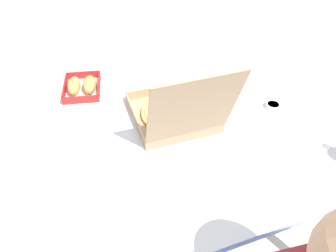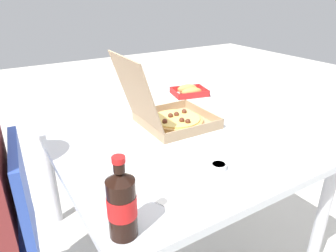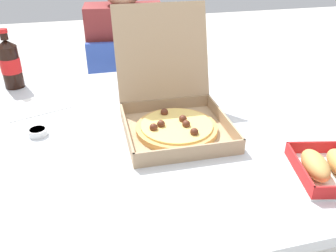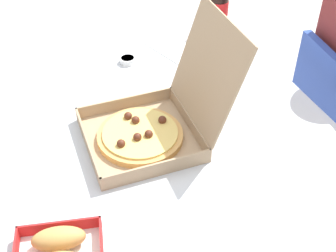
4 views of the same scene
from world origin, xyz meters
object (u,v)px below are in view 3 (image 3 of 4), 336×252
bread_side_box (328,167)px  paper_menu (36,106)px  pizza_box_open (174,113)px  cola_bottle (10,64)px  chair (129,101)px  diner_person (126,60)px  dipping_sauce_cup (38,132)px

bread_side_box → paper_menu: size_ratio=1.04×
pizza_box_open → cola_bottle: 0.69m
cola_bottle → bread_side_box: bearing=-43.7°
pizza_box_open → chair: bearing=92.9°
cola_bottle → paper_menu: 0.24m
chair → diner_person: 0.21m
chair → pizza_box_open: bearing=-87.1°
diner_person → dipping_sauce_cup: diner_person is taller
pizza_box_open → dipping_sauce_cup: bearing=172.8°
pizza_box_open → paper_menu: bearing=149.1°
chair → cola_bottle: bearing=-147.3°
chair → cola_bottle: cola_bottle is taller
cola_bottle → paper_menu: size_ratio=1.07×
bread_side_box → cola_bottle: size_ratio=0.97×
diner_person → paper_menu: bearing=-124.8°
chair → diner_person: size_ratio=0.72×
chair → paper_menu: chair is taller
bread_side_box → dipping_sauce_cup: size_ratio=3.90×
chair → diner_person: bearing=83.8°
bread_side_box → pizza_box_open: bearing=133.0°
bread_side_box → chair: bearing=107.5°
diner_person → cola_bottle: diner_person is taller
chair → diner_person: (0.01, 0.06, 0.21)m
dipping_sauce_cup → cola_bottle: bearing=105.4°
chair → cola_bottle: size_ratio=3.71×
diner_person → cola_bottle: (-0.48, -0.36, 0.15)m
bread_side_box → paper_menu: bread_side_box is taller
diner_person → paper_menu: diner_person is taller
chair → dipping_sauce_cup: (-0.36, -0.71, 0.27)m
paper_menu → chair: bearing=33.4°
diner_person → pizza_box_open: size_ratio=2.84×
cola_bottle → diner_person: bearing=36.9°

